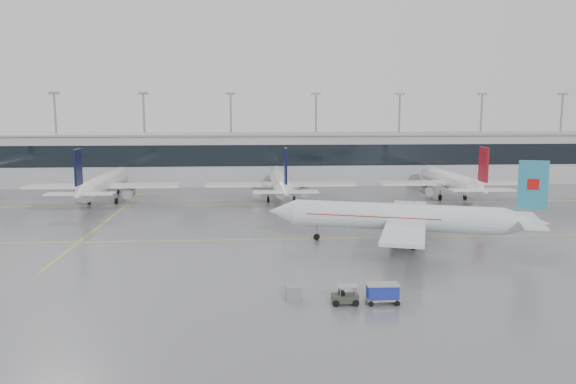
{
  "coord_description": "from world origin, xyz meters",
  "views": [
    {
      "loc": [
        -5.98,
        -77.86,
        18.3
      ],
      "look_at": [
        0.0,
        12.0,
        5.0
      ],
      "focal_mm": 35.0,
      "sensor_mm": 36.0,
      "label": 1
    }
  ],
  "objects": [
    {
      "name": "taxi_line_north",
      "position": [
        0.0,
        30.0,
        0.01
      ],
      "size": [
        120.0,
        0.25,
        0.01
      ],
      "primitive_type": "cube",
      "color": "yellow",
      "rests_on": "ground"
    },
    {
      "name": "air_canada_jet",
      "position": [
        14.78,
        -4.56,
        3.78
      ],
      "size": [
        36.76,
        30.17,
        11.89
      ],
      "rotation": [
        0.0,
        0.0,
        2.83
      ],
      "color": "silver",
      "rests_on": "ground"
    },
    {
      "name": "taxi_line_main",
      "position": [
        0.0,
        0.0,
        0.01
      ],
      "size": [
        120.0,
        0.25,
        0.01
      ],
      "primitive_type": "cube",
      "color": "yellow",
      "rests_on": "ground"
    },
    {
      "name": "parked_jet_b",
      "position": [
        -35.0,
        33.69,
        3.71
      ],
      "size": [
        29.64,
        36.96,
        11.72
      ],
      "rotation": [
        0.0,
        0.0,
        1.57
      ],
      "color": "white",
      "rests_on": "ground"
    },
    {
      "name": "gse_unit",
      "position": [
        -1.98,
        -25.82,
        0.73
      ],
      "size": [
        1.49,
        1.39,
        1.46
      ],
      "primitive_type": "cube",
      "rotation": [
        0.0,
        0.0,
        0.03
      ],
      "color": "gray",
      "rests_on": "ground"
    },
    {
      "name": "parked_jet_d",
      "position": [
        35.0,
        33.69,
        3.71
      ],
      "size": [
        29.64,
        36.96,
        11.72
      ],
      "rotation": [
        0.0,
        0.0,
        1.57
      ],
      "color": "white",
      "rests_on": "ground"
    },
    {
      "name": "terminal_roof",
      "position": [
        0.0,
        62.0,
        12.2
      ],
      "size": [
        182.0,
        16.0,
        0.4
      ],
      "primitive_type": "cube",
      "color": "gray",
      "rests_on": "ground"
    },
    {
      "name": "parked_jet_c",
      "position": [
        -0.0,
        33.69,
        3.71
      ],
      "size": [
        29.64,
        36.96,
        11.72
      ],
      "rotation": [
        0.0,
        0.0,
        1.57
      ],
      "color": "white",
      "rests_on": "ground"
    },
    {
      "name": "ground",
      "position": [
        0.0,
        0.0,
        0.0
      ],
      "size": [
        320.0,
        320.0,
        0.0
      ],
      "primitive_type": "plane",
      "color": "slate",
      "rests_on": "ground"
    },
    {
      "name": "baggage_cart",
      "position": [
        6.39,
        -27.31,
        1.13
      ],
      "size": [
        3.15,
        1.8,
        1.93
      ],
      "rotation": [
        0.0,
        0.0,
        -0.02
      ],
      "color": "gray",
      "rests_on": "ground"
    },
    {
      "name": "taxi_line_cross",
      "position": [
        -30.0,
        15.0,
        0.01
      ],
      "size": [
        0.25,
        60.0,
        0.01
      ],
      "primitive_type": "cube",
      "color": "yellow",
      "rests_on": "ground"
    },
    {
      "name": "terminal",
      "position": [
        0.0,
        62.0,
        6.0
      ],
      "size": [
        180.0,
        15.0,
        12.0
      ],
      "primitive_type": "cube",
      "color": "#A8A8AC",
      "rests_on": "ground"
    },
    {
      "name": "baggage_tug",
      "position": [
        2.79,
        -27.26,
        0.65
      ],
      "size": [
        3.78,
        1.61,
        1.83
      ],
      "rotation": [
        0.0,
        0.0,
        -0.02
      ],
      "color": "#31362B",
      "rests_on": "ground"
    },
    {
      "name": "light_masts",
      "position": [
        0.0,
        68.0,
        13.34
      ],
      "size": [
        156.4,
        1.0,
        22.6
      ],
      "color": "gray",
      "rests_on": "ground"
    },
    {
      "name": "terminal_glass",
      "position": [
        0.0,
        54.45,
        7.5
      ],
      "size": [
        180.0,
        0.2,
        5.0
      ],
      "primitive_type": "cube",
      "color": "black",
      "rests_on": "ground"
    }
  ]
}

